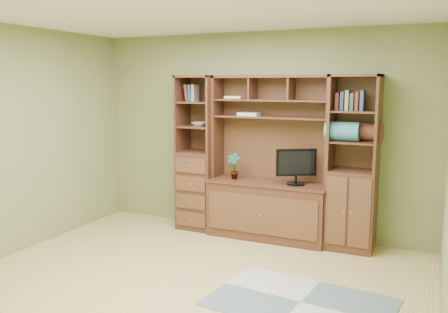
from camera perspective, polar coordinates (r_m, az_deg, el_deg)
The scene contains 11 objects.
room at distance 4.40m, azimuth -5.00°, elevation 0.29°, with size 4.60×4.10×2.64m.
center_hutch at distance 5.91m, azimuth 5.35°, elevation -0.22°, with size 1.54×0.53×2.05m, color #462518.
left_tower at distance 6.34m, azimuth -3.10°, elevation 0.42°, with size 0.50×0.45×2.05m, color #462518.
right_tower at distance 5.70m, azimuth 15.26°, elevation -0.82°, with size 0.55×0.45×2.05m, color #462518.
rug at distance 4.49m, azimuth 9.21°, elevation -16.93°, with size 1.57×1.04×0.01m, color gray.
monitor at distance 5.77m, azimuth 8.70°, elevation -0.43°, with size 0.49×0.22×0.60m, color black.
orchid at distance 6.06m, azimuth 1.19°, elevation -1.16°, with size 0.18×0.12×0.34m, color #AA4B39.
magazines at distance 6.04m, azimuth 3.05°, elevation 5.12°, with size 0.26×0.19×0.04m, color beige.
bowl at distance 6.29m, azimuth -2.95°, elevation 3.92°, with size 0.20×0.20×0.05m, color beige.
blanket_teal at distance 5.63m, azimuth 14.04°, elevation 2.96°, with size 0.38×0.22×0.22m, color teal.
blanket_red at distance 5.72m, azimuth 16.71°, elevation 2.87°, with size 0.37×0.21×0.21m, color brown.
Camera 1 is at (2.14, -3.78, 1.95)m, focal length 38.00 mm.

